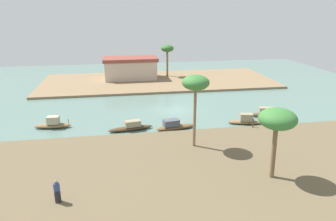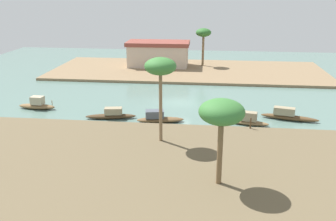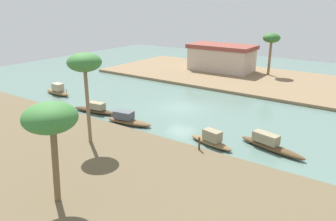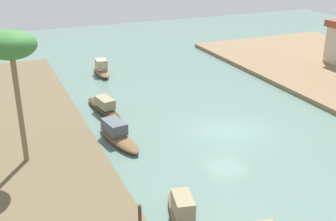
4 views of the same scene
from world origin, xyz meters
name	(u,v)px [view 4 (image 4 of 4)]	position (x,y,z in m)	size (l,w,h in m)	color
river_water	(228,131)	(0.00, 0.00, 0.00)	(70.69, 70.69, 0.00)	slate
sampan_with_red_awning	(101,69)	(-14.14, -3.95, 0.44)	(3.93, 1.27, 1.31)	brown
sampan_upstream_small	(182,212)	(6.83, -6.20, 0.42)	(3.93, 1.69, 1.20)	brown
sampan_midstream	(104,107)	(-5.83, -6.00, 0.38)	(4.83, 1.66, 1.06)	#47331E
sampan_open_hull	(117,135)	(-1.29, -6.48, 0.41)	(4.43, 1.79, 1.12)	brown
mooring_post	(140,215)	(6.86, -8.04, 0.81)	(0.14, 0.14, 0.94)	#4C3823
palm_tree_left_near	(11,48)	(-0.40, -11.52, 6.11)	(2.39, 2.39, 6.58)	#7F6647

